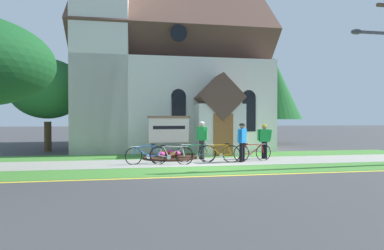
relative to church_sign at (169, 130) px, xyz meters
The scene contains 18 objects.
ground 1.71m from the church_sign, 16.82° to the left, with size 140.00×140.00×0.00m, color #3D3D3F.
sidewalk_slab 2.49m from the church_sign, 71.98° to the right, with size 32.00×2.51×0.01m, color #99968E.
grass_verge 4.48m from the church_sign, 81.16° to the right, with size 32.00×1.92×0.01m, color #427F33.
church_lawn 1.49m from the church_sign, 29.89° to the left, with size 24.00×2.30×0.01m, color #427F33.
curb_paint_stripe 5.54m from the church_sign, 82.97° to the right, with size 28.00×0.16×0.01m, color yellow.
church_building 7.48m from the church_sign, 87.24° to the left, with size 11.71×12.45×14.56m.
church_sign is the anchor object (origin of this frame).
flower_bed 1.30m from the church_sign, 90.81° to the right, with size 2.51×2.51×0.34m.
bicycle_black 4.13m from the church_sign, 31.14° to the right, with size 1.80×0.29×0.80m.
bicycle_orange 2.61m from the church_sign, 117.69° to the right, with size 1.69×0.63×0.83m.
bicycle_yellow 2.34m from the church_sign, 62.58° to the right, with size 1.76×0.16×0.80m.
bicycle_blue 3.09m from the church_sign, 49.57° to the right, with size 1.72×0.47×0.83m.
bicycle_green 2.67m from the church_sign, 93.62° to the right, with size 1.73×0.53×0.81m.
cyclist_in_red_jersey 4.52m from the church_sign, 18.57° to the right, with size 0.61×0.34×1.59m.
cyclist_in_white_jersey 1.78m from the church_sign, 37.26° to the right, with size 0.46×0.66×1.73m.
cyclist_in_green_jersey 3.72m from the church_sign, 38.54° to the right, with size 0.52×0.52×1.66m.
roadside_conifer 11.48m from the church_sign, 39.77° to the left, with size 4.13×4.13×6.43m.
yard_deciduous_tree 7.91m from the church_sign, 149.75° to the left, with size 4.10×4.10×5.25m.
Camera 1 is at (-2.51, -11.41, 1.82)m, focal length 29.31 mm.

